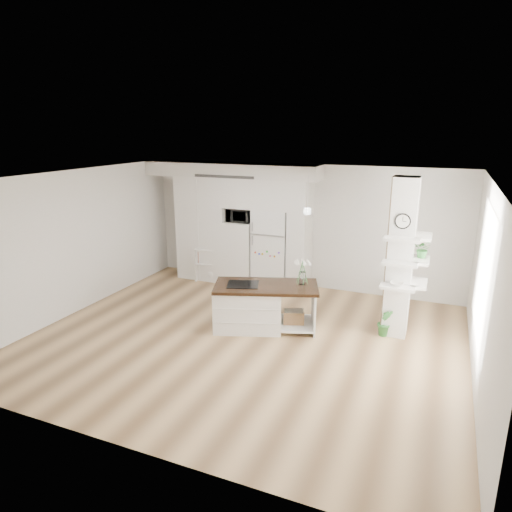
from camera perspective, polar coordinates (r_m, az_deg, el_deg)
The scene contains 14 objects.
floor at distance 7.84m, azimuth -1.39°, elevation -10.29°, with size 7.00×6.00×0.01m, color tan.
room at distance 7.22m, azimuth -1.49°, elevation 3.05°, with size 7.04×6.04×2.72m.
cabinet_wall at distance 10.26m, azimuth -2.76°, elevation 4.88°, with size 4.00×0.71×2.70m.
refrigerator at distance 10.06m, azimuth 2.08°, elevation 0.98°, with size 0.78×0.69×1.75m.
column at distance 7.85m, azimuth 18.13°, elevation -0.48°, with size 0.69×0.90×2.70m.
window at distance 7.02m, azimuth 26.57°, elevation -2.03°, with size 2.40×2.40×0.00m, color white.
pendant_light at distance 6.81m, azimuth 12.24°, elevation 4.19°, with size 0.12×0.12×0.10m, color white.
kitchen_island at distance 8.08m, azimuth -0.15°, elevation -6.16°, with size 1.97×1.40×1.38m.
bookshelf at distance 10.63m, azimuth -5.59°, elevation -1.31°, with size 0.72×0.53×0.77m.
floor_plant_a at distance 8.14m, azimuth 15.89°, elevation -8.00°, with size 0.27×0.22×0.49m, color #307834.
floor_plant_b at distance 9.51m, azimuth 16.72°, elevation -4.63°, with size 0.26×0.26×0.47m, color #307834.
microwave at distance 10.13m, azimuth -1.99°, elevation 5.12°, with size 0.54×0.37×0.30m, color #2D2D2D.
shelf_plant at distance 7.96m, azimuth 20.14°, elevation 0.84°, with size 0.27×0.23×0.30m, color #307834.
decor_bowl at distance 7.74m, azimuth 17.17°, elevation -3.35°, with size 0.22×0.22×0.05m, color white.
Camera 1 is at (2.89, -6.42, 3.45)m, focal length 32.00 mm.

